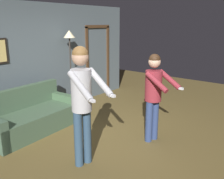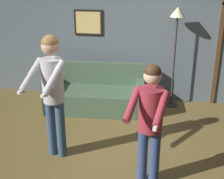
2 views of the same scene
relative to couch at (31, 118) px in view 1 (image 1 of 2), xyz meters
name	(u,v)px [view 1 (image 1 of 2)]	position (x,y,z in m)	size (l,w,h in m)	color
ground_plane	(111,141)	(0.64, -1.56, -0.28)	(12.00, 12.00, 0.00)	brown
back_wall_assembly	(35,61)	(0.67, 0.72, 1.02)	(6.40, 0.10, 2.60)	#525F65
couch	(31,118)	(0.00, 0.00, 0.00)	(1.96, 0.98, 0.87)	#455E45
torchiere_lamp	(70,47)	(1.48, 0.42, 1.30)	(0.29, 0.29, 1.97)	#332D28
person_standing_left	(82,95)	(-0.21, -1.73, 0.85)	(0.52, 0.72, 1.84)	#2F4962
person_standing_right	(154,90)	(1.17, -2.13, 0.70)	(0.52, 0.68, 1.63)	navy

